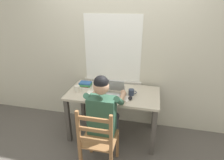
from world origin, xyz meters
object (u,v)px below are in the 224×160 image
Objects in this scene: laptop at (112,92)px; coffee_mug_spare at (77,89)px; wooden_chair at (98,140)px; coffee_mug_dark at (131,92)px; seated_person at (104,112)px; coffee_mug_white at (100,87)px; computer_mouse at (130,98)px; desk at (113,99)px; book_stack_main at (85,84)px.

laptop is 2.82× the size of coffee_mug_spare.
coffee_mug_dark is at bearing 66.04° from wooden_chair.
seated_person is 0.52m from coffee_mug_dark.
coffee_mug_white is (-0.22, 0.14, -0.01)m from laptop.
computer_mouse is at bearing 42.21° from seated_person.
coffee_mug_dark is at bearing -5.54° from desk.
seated_person reaches higher than wooden_chair.
laptop is (-0.00, -0.10, 0.16)m from desk.
coffee_mug_spare is (-0.53, -0.09, 0.15)m from desk.
coffee_mug_white is 0.59× the size of book_stack_main.
coffee_mug_dark reaches higher than desk.
book_stack_main reaches higher than computer_mouse.
seated_person is 0.42m from computer_mouse.
laptop is 0.53m from coffee_mug_spare.
seated_person is at bearing -95.26° from laptop.
seated_person is 0.52m from coffee_mug_white.
desk is 13.52× the size of computer_mouse.
coffee_mug_spare is (-0.80, -0.06, 0.00)m from coffee_mug_dark.
wooden_chair reaches higher than coffee_mug_white.
coffee_mug_white is 0.27m from book_stack_main.
coffee_mug_spare is at bearing 129.03° from wooden_chair.
wooden_chair is at bearing -92.84° from laptop.
desk is 11.44× the size of coffee_mug_spare.
laptop is at bearing -32.71° from coffee_mug_white.
coffee_mug_white reaches higher than computer_mouse.
book_stack_main is (-0.45, 0.54, 0.12)m from seated_person.
coffee_mug_dark is 0.81m from coffee_mug_spare.
desk is 7.07× the size of book_stack_main.
coffee_mug_white is at bearing 111.92° from seated_person.
desk is 11.43× the size of coffee_mug_dark.
coffee_mug_spare reaches higher than coffee_mug_dark.
desk is 0.74m from wooden_chair.
coffee_mug_dark is (0.27, 0.07, -0.01)m from laptop.
computer_mouse is (0.27, -0.05, -0.03)m from laptop.
book_stack_main is (-0.26, 0.07, -0.01)m from coffee_mug_white.
coffee_mug_dark is (0.49, -0.07, 0.00)m from coffee_mug_white.
seated_person is 10.38× the size of coffee_mug_dark.
coffee_mug_white is 0.34m from coffee_mug_spare.
book_stack_main is at bearing 169.33° from coffee_mug_dark.
coffee_mug_dark is 1.00× the size of coffee_mug_spare.
laptop is 0.28m from computer_mouse.
wooden_chair is 0.71m from laptop.
computer_mouse is at bearing -10.98° from laptop.
coffee_mug_dark is at bearing -7.90° from coffee_mug_white.
coffee_mug_spare is (-0.31, -0.13, 0.00)m from coffee_mug_white.
coffee_mug_white is (-0.19, 0.75, 0.35)m from wooden_chair.
seated_person is 3.69× the size of laptop.
computer_mouse is at bearing -21.47° from coffee_mug_white.
book_stack_main is (-0.48, 0.12, 0.14)m from desk.
coffee_mug_spare reaches higher than book_stack_main.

